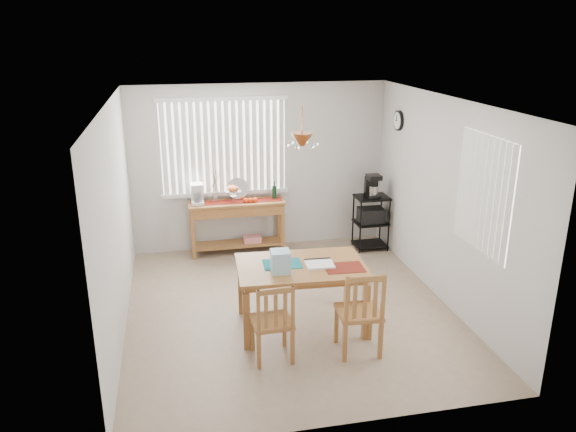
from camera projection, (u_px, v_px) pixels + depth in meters
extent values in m
cube|color=#9E846B|center=(289.00, 309.00, 7.12)|extent=(4.00, 4.50, 0.01)
cube|color=beige|center=(259.00, 167.00, 8.84)|extent=(4.00, 0.10, 2.60)
cube|color=beige|center=(347.00, 297.00, 4.57)|extent=(4.00, 0.10, 2.60)
cube|color=beige|center=(111.00, 223.00, 6.31)|extent=(0.10, 4.50, 2.60)
cube|color=beige|center=(447.00, 201.00, 7.10)|extent=(0.10, 4.50, 2.60)
cube|color=white|center=(289.00, 97.00, 6.27)|extent=(4.00, 4.50, 0.10)
cube|color=white|center=(224.00, 147.00, 8.57)|extent=(1.90, 0.01, 1.40)
cube|color=white|center=(164.00, 150.00, 8.39)|extent=(0.07, 0.03, 1.40)
cube|color=white|center=(171.00, 149.00, 8.41)|extent=(0.07, 0.03, 1.40)
cube|color=white|center=(178.00, 149.00, 8.43)|extent=(0.07, 0.03, 1.40)
cube|color=white|center=(185.00, 149.00, 8.45)|extent=(0.07, 0.03, 1.40)
cube|color=white|center=(192.00, 148.00, 8.47)|extent=(0.07, 0.03, 1.40)
cube|color=white|center=(199.00, 148.00, 8.49)|extent=(0.07, 0.03, 1.40)
cube|color=white|center=(206.00, 148.00, 8.51)|extent=(0.07, 0.03, 1.40)
cube|color=white|center=(213.00, 148.00, 8.53)|extent=(0.07, 0.03, 1.40)
cube|color=white|center=(220.00, 147.00, 8.55)|extent=(0.07, 0.03, 1.40)
cube|color=white|center=(227.00, 147.00, 8.57)|extent=(0.07, 0.03, 1.40)
cube|color=white|center=(234.00, 147.00, 8.59)|extent=(0.07, 0.03, 1.40)
cube|color=white|center=(241.00, 146.00, 8.61)|extent=(0.07, 0.03, 1.40)
cube|color=white|center=(248.00, 146.00, 8.63)|extent=(0.07, 0.03, 1.40)
cube|color=white|center=(255.00, 146.00, 8.65)|extent=(0.07, 0.03, 1.40)
cube|color=white|center=(261.00, 146.00, 8.67)|extent=(0.07, 0.03, 1.40)
cube|color=white|center=(268.00, 145.00, 8.69)|extent=(0.07, 0.03, 1.40)
cube|color=white|center=(275.00, 145.00, 8.71)|extent=(0.07, 0.03, 1.40)
cube|color=white|center=(281.00, 145.00, 8.73)|extent=(0.07, 0.03, 1.40)
cube|color=white|center=(226.00, 193.00, 8.78)|extent=(1.98, 0.06, 0.06)
cube|color=white|center=(222.00, 99.00, 8.31)|extent=(1.98, 0.06, 0.06)
cube|color=white|center=(484.00, 194.00, 6.14)|extent=(0.01, 1.10, 1.30)
cube|color=white|center=(509.00, 208.00, 5.68)|extent=(0.03, 0.07, 1.30)
cube|color=white|center=(503.00, 205.00, 5.79)|extent=(0.03, 0.07, 1.30)
cube|color=white|center=(497.00, 201.00, 5.89)|extent=(0.03, 0.07, 1.30)
cube|color=white|center=(491.00, 199.00, 5.99)|extent=(0.03, 0.07, 1.30)
cube|color=white|center=(486.00, 196.00, 6.09)|extent=(0.03, 0.07, 1.30)
cube|color=white|center=(481.00, 193.00, 6.19)|extent=(0.03, 0.07, 1.30)
cube|color=white|center=(475.00, 190.00, 6.30)|extent=(0.03, 0.07, 1.30)
cube|color=white|center=(471.00, 188.00, 6.40)|extent=(0.03, 0.07, 1.30)
cube|color=white|center=(466.00, 185.00, 6.50)|extent=(0.03, 0.07, 1.30)
cube|color=white|center=(461.00, 183.00, 6.60)|extent=(0.03, 0.07, 1.30)
cylinder|color=black|center=(398.00, 121.00, 8.28)|extent=(0.04, 0.30, 0.30)
cylinder|color=white|center=(397.00, 121.00, 8.27)|extent=(0.01, 0.25, 0.25)
cylinder|color=#9C582A|center=(302.00, 122.00, 5.94)|extent=(0.01, 0.01, 0.34)
cone|color=#9C582A|center=(302.00, 139.00, 6.00)|extent=(0.24, 0.24, 0.14)
sphere|color=white|center=(316.00, 144.00, 6.05)|extent=(0.05, 0.05, 0.05)
sphere|color=white|center=(306.00, 142.00, 6.16)|extent=(0.05, 0.05, 0.05)
sphere|color=white|center=(292.00, 143.00, 6.13)|extent=(0.05, 0.05, 0.05)
sphere|color=white|center=(287.00, 145.00, 5.98)|extent=(0.05, 0.05, 0.05)
sphere|color=white|center=(297.00, 148.00, 5.87)|extent=(0.05, 0.05, 0.05)
sphere|color=white|center=(312.00, 147.00, 5.90)|extent=(0.05, 0.05, 0.05)
cube|color=#A16A36|center=(237.00, 203.00, 8.66)|extent=(1.48, 0.42, 0.04)
cube|color=#A46935|center=(237.00, 209.00, 8.69)|extent=(1.43, 0.38, 0.15)
cube|color=#A16A36|center=(193.00, 240.00, 8.53)|extent=(0.06, 0.06, 0.64)
cube|color=#A16A36|center=(283.00, 233.00, 8.80)|extent=(0.06, 0.06, 0.64)
cube|color=#A16A36|center=(192.00, 233.00, 8.83)|extent=(0.06, 0.06, 0.64)
cube|color=#A16A36|center=(279.00, 226.00, 9.10)|extent=(0.06, 0.06, 0.64)
cube|color=#A16A36|center=(238.00, 244.00, 8.87)|extent=(1.37, 0.36, 0.03)
cube|color=red|center=(252.00, 239.00, 8.90)|extent=(0.28, 0.20, 0.09)
cube|color=maroon|center=(237.00, 202.00, 8.65)|extent=(1.41, 0.23, 0.01)
cube|color=white|center=(198.00, 203.00, 8.53)|extent=(0.19, 0.22, 0.05)
cube|color=white|center=(197.00, 194.00, 8.56)|extent=(0.19, 0.07, 0.28)
cube|color=white|center=(197.00, 186.00, 8.43)|extent=(0.19, 0.20, 0.06)
cylinder|color=white|center=(198.00, 198.00, 8.48)|extent=(0.12, 0.12, 0.12)
cylinder|color=white|center=(234.00, 199.00, 8.61)|extent=(0.05, 0.05, 0.09)
cone|color=white|center=(233.00, 194.00, 8.58)|extent=(0.24, 0.24, 0.08)
sphere|color=red|center=(236.00, 189.00, 8.57)|extent=(0.07, 0.07, 0.07)
sphere|color=red|center=(233.00, 188.00, 8.60)|extent=(0.07, 0.07, 0.07)
sphere|color=red|center=(230.00, 189.00, 8.55)|extent=(0.07, 0.07, 0.07)
sphere|color=red|center=(234.00, 190.00, 8.51)|extent=(0.07, 0.07, 0.07)
sphere|color=#FA480D|center=(245.00, 200.00, 8.60)|extent=(0.07, 0.07, 0.07)
sphere|color=#FA480D|center=(250.00, 200.00, 8.61)|extent=(0.07, 0.07, 0.07)
sphere|color=#FA480D|center=(255.00, 200.00, 8.62)|extent=(0.07, 0.07, 0.07)
cylinder|color=silver|center=(238.00, 188.00, 8.76)|extent=(0.33, 0.08, 0.33)
cylinder|color=white|center=(215.00, 198.00, 8.61)|extent=(0.07, 0.07, 0.13)
cylinder|color=#4C3823|center=(214.00, 181.00, 8.52)|extent=(0.08, 0.04, 0.41)
cylinder|color=#4C3823|center=(214.00, 179.00, 8.52)|extent=(0.13, 0.06, 0.45)
cylinder|color=#4C3823|center=(214.00, 182.00, 8.53)|extent=(0.16, 0.07, 0.33)
cylinder|color=#4C3823|center=(214.00, 178.00, 8.51)|extent=(0.05, 0.03, 0.51)
cylinder|color=#4C3823|center=(214.00, 183.00, 8.53)|extent=(0.20, 0.09, 0.29)
cylinder|color=black|center=(274.00, 192.00, 8.78)|extent=(0.07, 0.07, 0.21)
cylinder|color=black|center=(274.00, 183.00, 8.73)|extent=(0.03, 0.03, 0.07)
cylinder|color=black|center=(360.00, 227.00, 8.72)|extent=(0.02, 0.02, 0.87)
cylinder|color=black|center=(389.00, 225.00, 8.81)|extent=(0.02, 0.02, 0.87)
cylinder|color=black|center=(353.00, 220.00, 9.06)|extent=(0.02, 0.02, 0.87)
cylinder|color=black|center=(381.00, 218.00, 9.15)|extent=(0.02, 0.02, 0.87)
cube|color=black|center=(372.00, 197.00, 8.81)|extent=(0.51, 0.41, 0.03)
cube|color=black|center=(371.00, 222.00, 8.94)|extent=(0.51, 0.41, 0.03)
cube|color=black|center=(370.00, 244.00, 9.06)|extent=(0.51, 0.41, 0.03)
cube|color=black|center=(371.00, 215.00, 8.90)|extent=(0.39, 0.31, 0.22)
cube|color=black|center=(373.00, 195.00, 8.77)|extent=(0.20, 0.25, 0.05)
cube|color=black|center=(371.00, 186.00, 8.81)|extent=(0.20, 0.08, 0.31)
cube|color=black|center=(373.00, 177.00, 8.68)|extent=(0.20, 0.22, 0.07)
cylinder|color=silver|center=(373.00, 190.00, 8.73)|extent=(0.13, 0.13, 0.13)
cube|color=#A16A36|center=(301.00, 267.00, 6.47)|extent=(1.52, 1.02, 0.04)
cube|color=#A46935|center=(301.00, 271.00, 6.49)|extent=(1.41, 0.91, 0.06)
cube|color=#A16A36|center=(247.00, 321.00, 6.12)|extent=(0.08, 0.08, 0.68)
cube|color=#A16A36|center=(366.00, 312.00, 6.32)|extent=(0.08, 0.08, 0.68)
cube|color=#A16A36|center=(241.00, 288.00, 6.89)|extent=(0.08, 0.08, 0.68)
cube|color=#A16A36|center=(347.00, 281.00, 7.08)|extent=(0.08, 0.08, 0.68)
cube|color=#146B75|center=(282.00, 264.00, 6.48)|extent=(0.46, 0.34, 0.01)
cube|color=maroon|center=(344.00, 268.00, 6.38)|extent=(0.46, 0.34, 0.01)
cube|color=white|center=(320.00, 265.00, 6.44)|extent=(0.33, 0.27, 0.03)
cube|color=black|center=(317.00, 260.00, 6.57)|extent=(0.32, 0.05, 0.03)
cube|color=#97C4DC|center=(280.00, 262.00, 6.24)|extent=(0.22, 0.22, 0.25)
cube|color=#A16A36|center=(272.00, 322.00, 5.93)|extent=(0.43, 0.43, 0.04)
cube|color=#A16A36|center=(284.00, 330.00, 6.21)|extent=(0.04, 0.04, 0.41)
cube|color=#A16A36|center=(253.00, 334.00, 6.13)|extent=(0.04, 0.04, 0.41)
cube|color=#A16A36|center=(292.00, 347.00, 5.88)|extent=(0.04, 0.04, 0.41)
cube|color=#A16A36|center=(259.00, 351.00, 5.80)|extent=(0.04, 0.04, 0.41)
cube|color=#A16A36|center=(293.00, 307.00, 5.72)|extent=(0.04, 0.04, 0.46)
cube|color=#A16A36|center=(258.00, 311.00, 5.64)|extent=(0.04, 0.04, 0.46)
cube|color=#A16A36|center=(276.00, 291.00, 5.62)|extent=(0.38, 0.04, 0.06)
cube|color=#A16A36|center=(285.00, 310.00, 5.71)|extent=(0.04, 0.02, 0.37)
cube|color=#A16A36|center=(276.00, 311.00, 5.69)|extent=(0.04, 0.02, 0.37)
cube|color=#A16A36|center=(266.00, 312.00, 5.66)|extent=(0.04, 0.02, 0.37)
cube|color=#A16A36|center=(359.00, 312.00, 6.05)|extent=(0.48, 0.48, 0.04)
cube|color=#A16A36|center=(370.00, 322.00, 6.34)|extent=(0.05, 0.05, 0.44)
cube|color=#A16A36|center=(336.00, 325.00, 6.29)|extent=(0.05, 0.05, 0.44)
cube|color=#A16A36|center=(380.00, 340.00, 5.98)|extent=(0.05, 0.05, 0.44)
cube|color=#A16A36|center=(345.00, 343.00, 5.92)|extent=(0.05, 0.05, 0.44)
cube|color=#A16A36|center=(383.00, 297.00, 5.80)|extent=(0.04, 0.04, 0.50)
cube|color=#A16A36|center=(347.00, 300.00, 5.75)|extent=(0.04, 0.04, 0.50)
cube|color=#A16A36|center=(366.00, 279.00, 5.70)|extent=(0.41, 0.06, 0.06)
cube|color=#A16A36|center=(375.00, 300.00, 5.80)|extent=(0.04, 0.02, 0.40)
cube|color=#A16A36|center=(365.00, 301.00, 5.78)|extent=(0.04, 0.02, 0.40)
cube|color=#A16A36|center=(355.00, 301.00, 5.77)|extent=(0.04, 0.02, 0.40)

